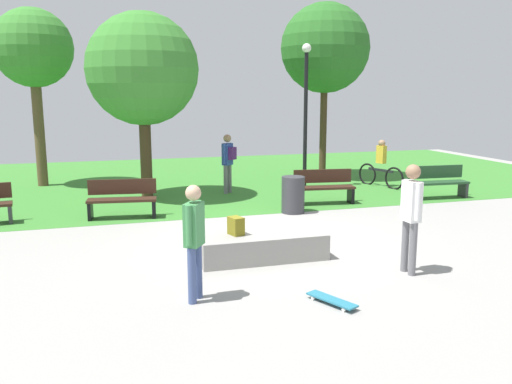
% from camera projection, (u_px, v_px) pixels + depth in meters
% --- Properties ---
extents(ground_plane, '(28.00, 28.00, 0.00)m').
position_uv_depth(ground_plane, '(265.00, 238.00, 10.79)').
color(ground_plane, gray).
extents(grass_lawn, '(26.60, 11.92, 0.01)m').
position_uv_depth(grass_lawn, '(196.00, 178.00, 18.37)').
color(grass_lawn, '#387A2D').
rests_on(grass_lawn, ground_plane).
extents(concrete_ledge, '(2.27, 0.91, 0.46)m').
position_uv_depth(concrete_ledge, '(261.00, 246.00, 9.45)').
color(concrete_ledge, gray).
rests_on(concrete_ledge, ground_plane).
extents(backpack_on_ledge, '(0.28, 0.33, 0.32)m').
position_uv_depth(backpack_on_ledge, '(236.00, 226.00, 9.31)').
color(backpack_on_ledge, olive).
rests_on(backpack_on_ledge, concrete_ledge).
extents(skater_performing_trick, '(0.34, 0.38, 1.68)m').
position_uv_depth(skater_performing_trick, '(194.00, 234.00, 7.39)').
color(skater_performing_trick, '#3F5184').
rests_on(skater_performing_trick, ground_plane).
extents(skater_watching, '(0.24, 0.43, 1.81)m').
position_uv_depth(skater_watching, '(411.00, 210.00, 8.52)').
color(skater_watching, slate).
rests_on(skater_watching, ground_plane).
extents(skateboard_by_ledge, '(0.53, 0.81, 0.08)m').
position_uv_depth(skateboard_by_ledge, '(332.00, 300.00, 7.42)').
color(skateboard_by_ledge, teal).
rests_on(skateboard_by_ledge, ground_plane).
extents(park_bench_far_right, '(1.64, 0.66, 0.91)m').
position_uv_depth(park_bench_far_right, '(324.00, 186.00, 14.12)').
color(park_bench_far_right, '#331E14').
rests_on(park_bench_far_right, ground_plane).
extents(park_bench_far_left, '(1.65, 0.67, 0.91)m').
position_uv_depth(park_bench_far_left, '(122.00, 198.00, 12.49)').
color(park_bench_far_left, '#331E14').
rests_on(park_bench_far_left, ground_plane).
extents(park_bench_by_oak, '(1.62, 0.56, 0.91)m').
position_uv_depth(park_bench_by_oak, '(439.00, 181.00, 14.88)').
color(park_bench_by_oak, '#1E4223').
rests_on(park_bench_by_oak, ground_plane).
extents(tree_slender_maple, '(2.99, 2.99, 5.91)m').
position_uv_depth(tree_slender_maple, '(325.00, 49.00, 17.69)').
color(tree_slender_maple, '#42301E').
rests_on(tree_slender_maple, grass_lawn).
extents(tree_broad_elm, '(3.05, 3.05, 5.10)m').
position_uv_depth(tree_broad_elm, '(143.00, 70.00, 14.31)').
color(tree_broad_elm, '#42301E').
rests_on(tree_broad_elm, grass_lawn).
extents(tree_tall_oak, '(2.41, 2.41, 5.51)m').
position_uv_depth(tree_tall_oak, '(33.00, 50.00, 16.18)').
color(tree_tall_oak, brown).
rests_on(tree_tall_oak, grass_lawn).
extents(lamp_post, '(0.28, 0.28, 4.40)m').
position_uv_depth(lamp_post, '(306.00, 102.00, 16.13)').
color(lamp_post, black).
rests_on(lamp_post, ground_plane).
extents(trash_bin, '(0.57, 0.57, 0.91)m').
position_uv_depth(trash_bin, '(293.00, 195.00, 13.04)').
color(trash_bin, '#333338').
rests_on(trash_bin, ground_plane).
extents(pedestrian_with_backpack, '(0.45, 0.45, 1.75)m').
position_uv_depth(pedestrian_with_backpack, '(228.00, 158.00, 15.46)').
color(pedestrian_with_backpack, slate).
rests_on(pedestrian_with_backpack, ground_plane).
extents(cyclist_on_bicycle, '(0.66, 1.74, 1.52)m').
position_uv_depth(cyclist_on_bicycle, '(381.00, 167.00, 16.66)').
color(cyclist_on_bicycle, black).
rests_on(cyclist_on_bicycle, ground_plane).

